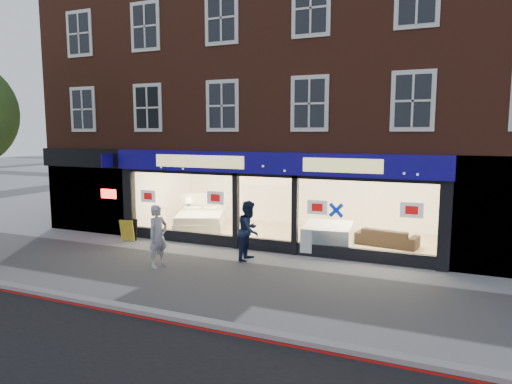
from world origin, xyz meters
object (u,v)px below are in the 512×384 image
Objects in this scene: mattress_stack at (328,236)px; a_board at (129,230)px; sofa at (387,237)px; display_bed at (201,220)px; pedestrian_grey at (158,236)px; pedestrian_blue at (249,230)px.

a_board is (-6.99, -1.57, -0.08)m from mattress_stack.
display_bed is at bearing 10.01° from sofa.
pedestrian_grey is (-4.10, -3.83, 0.43)m from mattress_stack.
a_board is 5.09m from pedestrian_blue.
pedestrian_blue is (-3.74, -3.09, 0.53)m from sofa.
sofa is 9.15m from a_board.
sofa is at bearing -51.46° from pedestrian_blue.
pedestrian_grey is (1.33, -4.76, 0.46)m from display_bed.
pedestrian_blue is at bearing -132.85° from mattress_stack.
pedestrian_blue is (5.04, -0.53, 0.52)m from a_board.
mattress_stack reaches higher than sofa.
mattress_stack is at bearing -32.28° from display_bed.
mattress_stack is 2.90m from pedestrian_blue.
sofa is (7.23, 0.06, -0.06)m from display_bed.
sofa is at bearing 4.25° from a_board.
display_bed is at bearing 47.99° from pedestrian_blue.
pedestrian_grey is at bearing -136.93° from mattress_stack.
sofa is 4.88m from pedestrian_blue.
display_bed is 4.96m from pedestrian_grey.
mattress_stack is at bearing 0.69° from a_board.
mattress_stack reaches higher than a_board.
a_board is 3.71m from pedestrian_grey.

